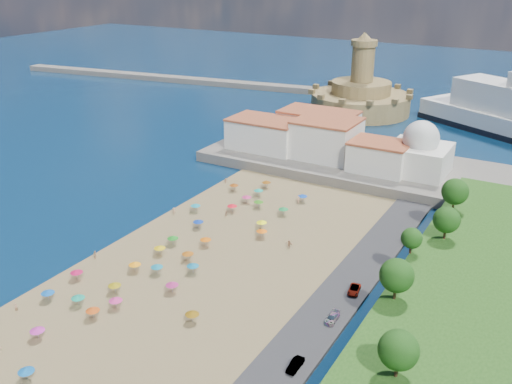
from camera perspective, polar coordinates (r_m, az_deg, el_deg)
The scene contains 11 objects.
ground at distance 120.90m, azimuth -7.65°, elevation -7.05°, with size 700.00×700.00×0.00m, color #071938.
terrace at distance 174.87m, azimuth 9.63°, elevation 2.82°, with size 90.00×36.00×3.00m, color #59544C.
jetty at distance 213.71m, azimuth 7.49°, elevation 6.44°, with size 18.00×70.00×2.40m, color #59544C.
breakwater at distance 299.55m, azimuth -6.76°, elevation 11.05°, with size 200.00×7.00×2.60m, color #59544C.
waterfront_buildings at distance 178.11m, azimuth 5.91°, elevation 5.53°, with size 57.00×29.00×11.00m.
domed_building at distance 165.28m, azimuth 16.03°, elevation 3.84°, with size 16.00×16.00×15.00m.
fortress at distance 239.57m, azimuth 10.41°, elevation 9.34°, with size 40.00×40.00×32.40m.
beach_parasols at distance 114.83m, azimuth -11.23°, elevation -7.77°, with size 31.67×114.91×2.20m.
beachgoers at distance 121.35m, azimuth -8.62°, elevation -6.37°, with size 34.82×97.30×1.89m.
parked_cars at distance 94.46m, azimuth 5.24°, elevation -15.30°, with size 2.67×49.75×1.43m.
hillside_trees at distance 94.48m, azimuth 14.28°, elevation -9.48°, with size 13.15×103.97×7.66m.
Camera 1 is at (66.10, -82.41, 58.79)m, focal length 40.00 mm.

